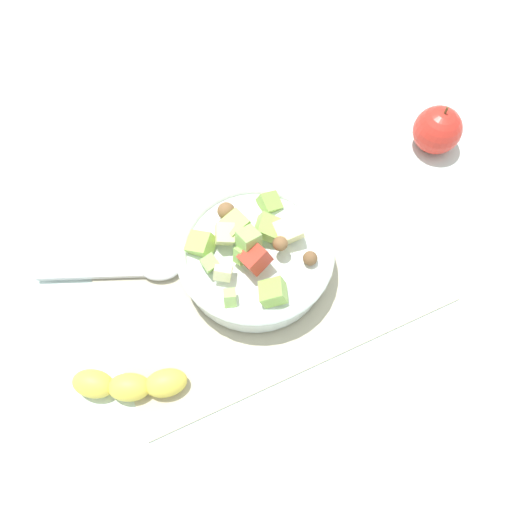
{
  "coord_description": "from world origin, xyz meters",
  "views": [
    {
      "loc": [
        -0.15,
        -0.31,
        0.69
      ],
      "look_at": [
        -0.01,
        -0.0,
        0.04
      ],
      "focal_mm": 37.36,
      "sensor_mm": 36.0,
      "label": 1
    }
  ],
  "objects": [
    {
      "name": "placemat",
      "position": [
        0.0,
        0.0,
        0.0
      ],
      "size": [
        0.46,
        0.33,
        0.01
      ],
      "primitive_type": "cube",
      "color": "#BCB299",
      "rests_on": "ground_plane"
    },
    {
      "name": "banana_whole",
      "position": [
        -0.23,
        -0.09,
        0.02
      ],
      "size": [
        0.15,
        0.09,
        0.04
      ],
      "color": "yellow",
      "rests_on": "ground_plane"
    },
    {
      "name": "serving_spoon",
      "position": [
        -0.17,
        0.06,
        0.01
      ],
      "size": [
        0.2,
        0.1,
        0.01
      ],
      "color": "#B7B7BC",
      "rests_on": "placemat"
    },
    {
      "name": "ground_plane",
      "position": [
        0.0,
        0.0,
        0.0
      ],
      "size": [
        2.4,
        2.4,
        0.0
      ],
      "primitive_type": "plane",
      "color": "silver"
    },
    {
      "name": "whole_apple",
      "position": [
        0.35,
        0.08,
        0.04
      ],
      "size": [
        0.08,
        0.08,
        0.09
      ],
      "color": "red",
      "rests_on": "ground_plane"
    },
    {
      "name": "salad_bowl",
      "position": [
        -0.01,
        -0.0,
        0.04
      ],
      "size": [
        0.22,
        0.22,
        0.1
      ],
      "color": "white",
      "rests_on": "placemat"
    }
  ]
}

